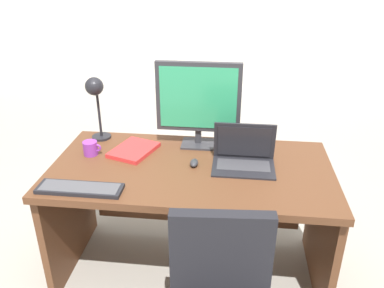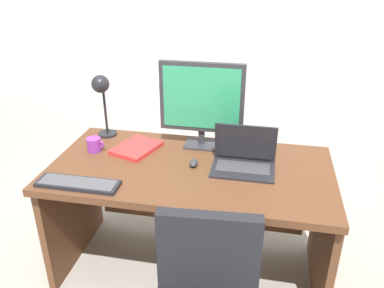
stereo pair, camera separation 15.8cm
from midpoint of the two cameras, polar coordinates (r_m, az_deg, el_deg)
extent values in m
plane|color=gray|center=(3.84, 1.31, -2.12)|extent=(12.00, 12.00, 0.00)
cube|color=#56331E|center=(2.19, -2.19, -3.80)|extent=(1.56, 0.80, 0.04)
cube|color=#56331E|center=(2.60, -19.11, -9.74)|extent=(0.04, 0.71, 0.70)
cube|color=#56331E|center=(2.42, 16.53, -12.31)|extent=(0.04, 0.71, 0.70)
cube|color=#56331E|center=(2.62, -1.08, -6.93)|extent=(1.37, 0.02, 0.49)
cube|color=#2D2D33|center=(2.42, -0.98, 0.00)|extent=(0.20, 0.16, 0.01)
cube|color=#2D2D33|center=(2.41, -0.96, 1.17)|extent=(0.04, 0.02, 0.09)
cube|color=#2D2D33|center=(2.30, -1.04, 6.80)|extent=(0.50, 0.04, 0.42)
cube|color=#2D9966|center=(2.29, -1.10, 6.63)|extent=(0.45, 0.00, 0.37)
cube|color=black|center=(2.17, 5.41, -3.48)|extent=(0.34, 0.23, 0.01)
cube|color=#38383D|center=(2.18, 5.43, -3.12)|extent=(0.29, 0.13, 0.00)
cube|color=black|center=(2.21, 5.61, 0.41)|extent=(0.34, 0.04, 0.22)
cube|color=black|center=(2.20, 5.60, 0.29)|extent=(0.30, 0.02, 0.18)
cube|color=black|center=(2.06, -18.14, -6.24)|extent=(0.43, 0.12, 0.02)
cube|color=#47474C|center=(2.06, -18.18, -5.98)|extent=(0.39, 0.10, 0.00)
ellipsoid|color=#2D2D33|center=(2.18, -1.77, -2.80)|extent=(0.04, 0.08, 0.04)
cylinder|color=black|center=(2.60, -14.72, 1.00)|extent=(0.12, 0.12, 0.01)
cylinder|color=black|center=(2.54, -15.12, 4.21)|extent=(0.02, 0.02, 0.30)
sphere|color=black|center=(2.45, -15.87, 8.06)|extent=(0.11, 0.11, 0.11)
cube|color=red|center=(2.37, -10.36, -0.90)|extent=(0.29, 0.33, 0.02)
cylinder|color=purple|center=(2.38, -16.42, -0.62)|extent=(0.08, 0.08, 0.08)
torus|color=purple|center=(2.37, -15.50, -0.58)|extent=(0.05, 0.01, 0.05)
cube|color=black|center=(1.73, 1.52, -15.91)|extent=(0.44, 0.09, 0.43)
camera|label=1|loc=(0.08, -92.10, -1.02)|focal=36.65mm
camera|label=2|loc=(0.08, 87.90, 1.02)|focal=36.65mm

